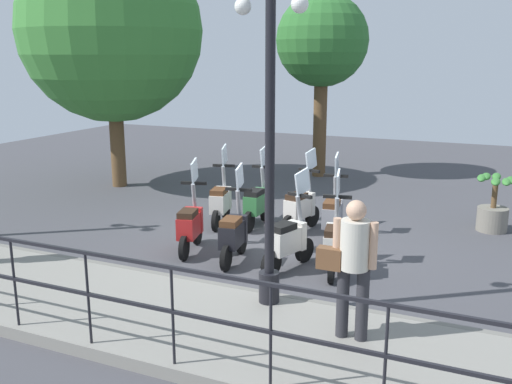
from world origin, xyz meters
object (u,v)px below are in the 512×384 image
at_px(scooter_far_0, 333,214).
at_px(scooter_far_3, 221,201).
at_px(scooter_near_0, 335,243).
at_px(scooter_near_2, 234,233).
at_px(scooter_far_2, 257,202).
at_px(scooter_far_1, 301,207).
at_px(scooter_near_3, 190,224).
at_px(tree_large, 111,31).
at_px(scooter_near_1, 288,239).
at_px(pedestrian_with_bag, 352,259).
at_px(tree_distant, 322,42).
at_px(potted_palm, 493,208).
at_px(lamp_post_near, 270,161).

relative_size(scooter_far_0, scooter_far_3, 1.00).
distance_m(scooter_near_0, scooter_near_2, 1.62).
bearing_deg(scooter_far_2, scooter_far_1, -87.83).
bearing_deg(scooter_near_3, tree_large, 34.56).
bearing_deg(scooter_near_1, scooter_far_3, 67.83).
bearing_deg(scooter_far_2, scooter_far_3, 104.43).
relative_size(pedestrian_with_bag, tree_large, 0.26).
distance_m(tree_distant, scooter_far_0, 6.47).
relative_size(scooter_near_3, scooter_far_2, 1.00).
distance_m(potted_palm, scooter_far_0, 3.16).
xyz_separation_m(scooter_far_0, scooter_far_2, (0.24, 1.57, 0.00)).
height_order(scooter_near_0, scooter_far_1, same).
relative_size(tree_distant, scooter_far_3, 3.15).
distance_m(pedestrian_with_bag, scooter_near_2, 3.21).
height_order(pedestrian_with_bag, tree_distant, tree_distant).
relative_size(lamp_post_near, pedestrian_with_bag, 2.61).
distance_m(scooter_near_1, scooter_near_2, 0.91).
xyz_separation_m(pedestrian_with_bag, tree_large, (5.77, 7.51, 2.73)).
height_order(pedestrian_with_bag, scooter_near_1, pedestrian_with_bag).
xyz_separation_m(scooter_near_2, scooter_far_2, (1.92, 0.44, 0.00)).
xyz_separation_m(scooter_far_1, scooter_far_2, (-0.04, 0.87, 0.00)).
xyz_separation_m(scooter_near_3, scooter_far_2, (1.79, -0.44, 0.00)).
bearing_deg(scooter_near_3, lamp_post_near, -142.32).
bearing_deg(scooter_far_1, scooter_near_0, -133.36).
bearing_deg(scooter_near_0, tree_large, 50.60).
distance_m(lamp_post_near, scooter_far_0, 3.52).
distance_m(potted_palm, scooter_near_2, 5.10).
height_order(tree_distant, scooter_far_0, tree_distant).
bearing_deg(tree_distant, scooter_near_1, -166.00).
xyz_separation_m(scooter_near_2, scooter_far_0, (1.69, -1.13, 0.00)).
relative_size(scooter_near_2, scooter_near_3, 1.00).
relative_size(pedestrian_with_bag, potted_palm, 1.50).
bearing_deg(pedestrian_with_bag, scooter_near_2, 49.72).
distance_m(lamp_post_near, scooter_near_1, 2.17).
bearing_deg(scooter_far_3, potted_palm, -83.55).
bearing_deg(lamp_post_near, tree_large, 50.24).
bearing_deg(tree_large, scooter_far_0, -108.47).
distance_m(pedestrian_with_bag, scooter_far_1, 4.49).
xyz_separation_m(scooter_far_0, scooter_far_3, (0.05, 2.26, 0.00)).
height_order(pedestrian_with_bag, scooter_far_3, pedestrian_with_bag).
distance_m(pedestrian_with_bag, scooter_near_3, 3.98).
xyz_separation_m(scooter_near_0, scooter_far_2, (1.75, 2.04, 0.00)).
height_order(pedestrian_with_bag, tree_large, tree_large).
bearing_deg(scooter_near_0, scooter_far_3, 49.09).
distance_m(tree_distant, scooter_near_0, 7.89).
relative_size(tree_large, tree_distant, 1.24).
bearing_deg(scooter_far_3, tree_distant, -16.53).
bearing_deg(pedestrian_with_bag, scooter_far_2, 35.42).
xyz_separation_m(tree_large, scooter_far_3, (-2.02, -3.95, -3.33)).
xyz_separation_m(lamp_post_near, tree_distant, (8.51, 2.06, 1.59)).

